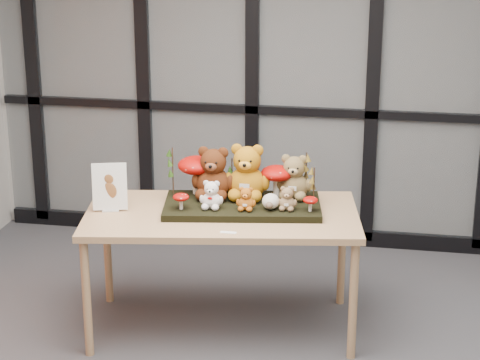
% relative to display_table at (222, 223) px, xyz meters
% --- Properties ---
extents(room_shell, '(5.00, 5.00, 5.00)m').
position_rel_display_table_xyz_m(room_shell, '(0.38, -0.94, 0.97)').
color(room_shell, '#BAB7B0').
rests_on(room_shell, floor).
extents(glass_partition, '(4.90, 0.06, 2.78)m').
position_rel_display_table_xyz_m(glass_partition, '(0.38, 1.53, 0.71)').
color(glass_partition, '#2D383F').
rests_on(glass_partition, floor).
extents(display_table, '(1.76, 1.07, 0.77)m').
position_rel_display_table_xyz_m(display_table, '(0.00, 0.00, 0.00)').
color(display_table, tan).
rests_on(display_table, floor).
extents(diorama_tray, '(1.01, 0.62, 0.04)m').
position_rel_display_table_xyz_m(diorama_tray, '(0.11, 0.08, 0.09)').
color(diorama_tray, black).
rests_on(diorama_tray, display_table).
extents(bear_pooh_yellow, '(0.33, 0.30, 0.38)m').
position_rel_display_table_xyz_m(bear_pooh_yellow, '(0.12, 0.19, 0.29)').
color(bear_pooh_yellow, '#AD6C0F').
rests_on(bear_pooh_yellow, diorama_tray).
extents(bear_brown_medium, '(0.31, 0.29, 0.36)m').
position_rel_display_table_xyz_m(bear_brown_medium, '(-0.08, 0.16, 0.28)').
color(bear_brown_medium, '#461E0B').
rests_on(bear_brown_medium, diorama_tray).
extents(bear_tan_back, '(0.26, 0.24, 0.30)m').
position_rel_display_table_xyz_m(bear_tan_back, '(0.41, 0.24, 0.26)').
color(bear_tan_back, brown).
rests_on(bear_tan_back, diorama_tray).
extents(bear_small_yellow, '(0.14, 0.13, 0.16)m').
position_rel_display_table_xyz_m(bear_small_yellow, '(0.16, -0.03, 0.18)').
color(bear_small_yellow, '#B05813').
rests_on(bear_small_yellow, diorama_tray).
extents(bear_white_bow, '(0.16, 0.15, 0.19)m').
position_rel_display_table_xyz_m(bear_white_bow, '(-0.05, -0.04, 0.20)').
color(bear_white_bow, white).
rests_on(bear_white_bow, diorama_tray).
extents(bear_beige_small, '(0.14, 0.13, 0.16)m').
position_rel_display_table_xyz_m(bear_beige_small, '(0.40, 0.01, 0.19)').
color(bear_beige_small, olive).
rests_on(bear_beige_small, diorama_tray).
extents(plush_cream_hedgehog, '(0.09, 0.08, 0.10)m').
position_rel_display_table_xyz_m(plush_cream_hedgehog, '(0.30, 0.01, 0.16)').
color(plush_cream_hedgehog, silver).
rests_on(plush_cream_hedgehog, diorama_tray).
extents(mushroom_back_left, '(0.24, 0.24, 0.26)m').
position_rel_display_table_xyz_m(mushroom_back_left, '(-0.20, 0.21, 0.24)').
color(mushroom_back_left, '#940804').
rests_on(mushroom_back_left, diorama_tray).
extents(mushroom_back_right, '(0.20, 0.20, 0.22)m').
position_rel_display_table_xyz_m(mushroom_back_right, '(0.30, 0.23, 0.22)').
color(mushroom_back_right, '#940804').
rests_on(mushroom_back_right, diorama_tray).
extents(mushroom_front_left, '(0.10, 0.10, 0.11)m').
position_rel_display_table_xyz_m(mushroom_front_left, '(-0.23, -0.09, 0.16)').
color(mushroom_front_left, '#940804').
rests_on(mushroom_front_left, diorama_tray).
extents(mushroom_front_right, '(0.09, 0.09, 0.10)m').
position_rel_display_table_xyz_m(mushroom_front_right, '(0.53, 0.01, 0.16)').
color(mushroom_front_right, '#940804').
rests_on(mushroom_front_right, diorama_tray).
extents(sprig_green_far_left, '(0.05, 0.05, 0.31)m').
position_rel_display_table_xyz_m(sprig_green_far_left, '(-0.33, 0.13, 0.26)').
color(sprig_green_far_left, '#143E0E').
rests_on(sprig_green_far_left, diorama_tray).
extents(sprig_green_mid_left, '(0.05, 0.05, 0.22)m').
position_rel_display_table_xyz_m(sprig_green_mid_left, '(-0.19, 0.21, 0.22)').
color(sprig_green_mid_left, '#143E0E').
rests_on(sprig_green_mid_left, diorama_tray).
extents(sprig_dry_far_right, '(0.05, 0.05, 0.29)m').
position_rel_display_table_xyz_m(sprig_dry_far_right, '(0.48, 0.24, 0.25)').
color(sprig_dry_far_right, brown).
rests_on(sprig_dry_far_right, diorama_tray).
extents(sprig_dry_mid_right, '(0.05, 0.05, 0.23)m').
position_rel_display_table_xyz_m(sprig_dry_mid_right, '(0.54, 0.13, 0.22)').
color(sprig_dry_mid_right, brown).
rests_on(sprig_dry_mid_right, diorama_tray).
extents(sprig_green_centre, '(0.05, 0.05, 0.23)m').
position_rel_display_table_xyz_m(sprig_green_centre, '(0.02, 0.25, 0.22)').
color(sprig_green_centre, '#143E0E').
rests_on(sprig_green_centre, diorama_tray).
extents(sign_holder, '(0.21, 0.10, 0.30)m').
position_rel_display_table_xyz_m(sign_holder, '(-0.67, -0.09, 0.20)').
color(sign_holder, silver).
rests_on(sign_holder, display_table).
extents(label_card, '(0.09, 0.03, 0.00)m').
position_rel_display_table_xyz_m(label_card, '(0.10, -0.32, 0.07)').
color(label_card, white).
rests_on(label_card, display_table).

